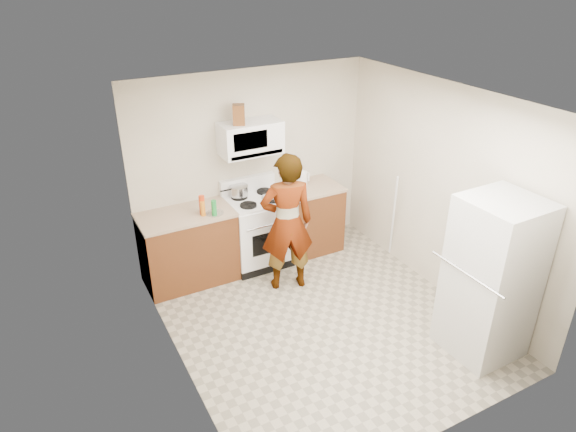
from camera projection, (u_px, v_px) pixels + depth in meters
floor at (322, 320)px, 5.82m from camera, size 3.60×3.60×0.00m
back_wall at (253, 166)px, 6.66m from camera, size 3.20×0.02×2.50m
right_wall at (443, 192)px, 5.92m from camera, size 0.02×3.60×2.50m
cabinet_left at (189, 249)px, 6.35m from camera, size 1.12×0.62×0.90m
counter_left at (185, 215)px, 6.14m from camera, size 1.14×0.64×0.03m
cabinet_right at (309, 219)px, 7.07m from camera, size 0.80×0.62×0.90m
counter_right at (309, 188)px, 6.86m from camera, size 0.82×0.64×0.03m
gas_range at (257, 229)px, 6.72m from camera, size 0.76×0.65×1.13m
microwave at (250, 138)px, 6.27m from camera, size 0.76×0.38×0.40m
person at (287, 223)px, 6.05m from camera, size 0.72×0.57×1.74m
fridge at (491, 278)px, 5.05m from camera, size 0.71×0.71×1.70m
kettle at (302, 178)px, 6.88m from camera, size 0.15×0.15×0.18m
jug at (239, 115)px, 6.04m from camera, size 0.19×0.19×0.24m
saucepan at (239, 191)px, 6.53m from camera, size 0.24×0.24×0.13m
tray at (273, 196)px, 6.53m from camera, size 0.28×0.22×0.05m
bottle_spray at (202, 205)px, 6.07m from camera, size 0.08×0.08×0.24m
bottle_hot_sauce at (203, 209)px, 6.05m from camera, size 0.07×0.07×0.18m
bottle_green_cap at (214, 208)px, 6.04m from camera, size 0.08×0.08×0.20m
pot_lid at (215, 213)px, 6.14m from camera, size 0.26×0.26×0.01m
broom at (393, 217)px, 6.75m from camera, size 0.19×0.22×1.24m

